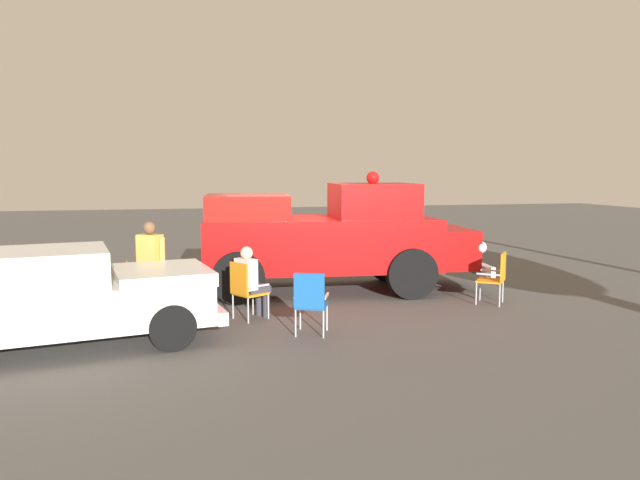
# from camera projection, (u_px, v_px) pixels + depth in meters

# --- Properties ---
(ground_plane) EXTENTS (60.00, 60.00, 0.00)m
(ground_plane) POSITION_uv_depth(u_px,v_px,m) (287.00, 291.00, 12.65)
(ground_plane) COLOR #514F4C
(vintage_fire_truck) EXTENTS (6.12, 2.80, 2.59)m
(vintage_fire_truck) POSITION_uv_depth(u_px,v_px,m) (331.00, 236.00, 12.57)
(vintage_fire_truck) COLOR black
(vintage_fire_truck) RESTS_ON ground
(classic_hot_rod) EXTENTS (4.63, 2.63, 1.46)m
(classic_hot_rod) POSITION_uv_depth(u_px,v_px,m) (64.00, 297.00, 8.57)
(classic_hot_rod) COLOR black
(classic_hot_rod) RESTS_ON ground
(lawn_chair_near_truck) EXTENTS (0.68, 0.67, 1.02)m
(lawn_chair_near_truck) POSITION_uv_depth(u_px,v_px,m) (245.00, 287.00, 10.12)
(lawn_chair_near_truck) COLOR #B7BABF
(lawn_chair_near_truck) RESTS_ON ground
(lawn_chair_by_car) EXTENTS (0.69, 0.69, 1.02)m
(lawn_chair_by_car) POSITION_uv_depth(u_px,v_px,m) (497.00, 274.00, 11.34)
(lawn_chair_by_car) COLOR #B7BABF
(lawn_chair_by_car) RESTS_ON ground
(lawn_chair_spare) EXTENTS (0.64, 0.64, 1.02)m
(lawn_chair_spare) POSITION_uv_depth(u_px,v_px,m) (310.00, 299.00, 9.14)
(lawn_chair_spare) COLOR #B7BABF
(lawn_chair_spare) RESTS_ON ground
(spectator_seated) EXTENTS (0.65, 0.59, 1.29)m
(spectator_seated) POSITION_uv_depth(u_px,v_px,m) (251.00, 280.00, 10.20)
(spectator_seated) COLOR #383842
(spectator_seated) RESTS_ON ground
(spectator_standing) EXTENTS (0.58, 0.46, 1.68)m
(spectator_standing) POSITION_uv_depth(u_px,v_px,m) (151.00, 260.00, 10.68)
(spectator_standing) COLOR #2D334C
(spectator_standing) RESTS_ON ground
(traffic_cone) EXTENTS (0.40, 0.40, 0.64)m
(traffic_cone) POSITION_uv_depth(u_px,v_px,m) (127.00, 275.00, 12.93)
(traffic_cone) COLOR orange
(traffic_cone) RESTS_ON ground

